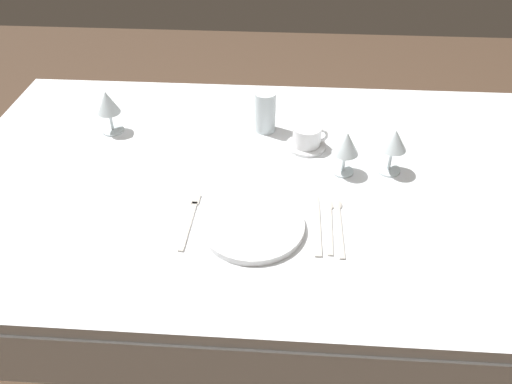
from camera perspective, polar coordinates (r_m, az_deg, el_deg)
name	(u,v)px	position (r m, az deg, el deg)	size (l,w,h in m)	color
ground_plane	(260,327)	(1.95, 0.41, -15.54)	(6.00, 6.00, 0.00)	#4C3828
dining_table	(261,196)	(1.46, 0.53, -0.46)	(1.80, 1.11, 0.74)	white
dinner_plate	(253,225)	(1.23, -0.37, -3.94)	(0.26, 0.26, 0.02)	white
fork_outer	(190,218)	(1.27, -7.70, -3.08)	(0.02, 0.21, 0.00)	beige
dinner_knife	(317,226)	(1.25, 7.15, -3.95)	(0.02, 0.22, 0.00)	beige
spoon_soup	(329,219)	(1.27, 8.56, -3.16)	(0.03, 0.20, 0.01)	beige
spoon_dessert	(339,220)	(1.27, 9.63, -3.27)	(0.03, 0.22, 0.01)	beige
saucer_left	(306,145)	(1.53, 5.87, 5.44)	(0.12, 0.12, 0.01)	white
coffee_cup_left	(307,136)	(1.51, 6.02, 6.56)	(0.11, 0.09, 0.06)	white
wine_glass_centre	(394,142)	(1.42, 15.83, 5.61)	(0.08, 0.08, 0.14)	silver
wine_glass_left	(346,145)	(1.38, 10.50, 5.43)	(0.07, 0.07, 0.13)	silver
wine_glass_right	(108,104)	(1.62, -16.97, 9.78)	(0.07, 0.07, 0.14)	silver
drink_tumbler	(266,114)	(1.58, 1.14, 9.10)	(0.07, 0.07, 0.13)	silver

